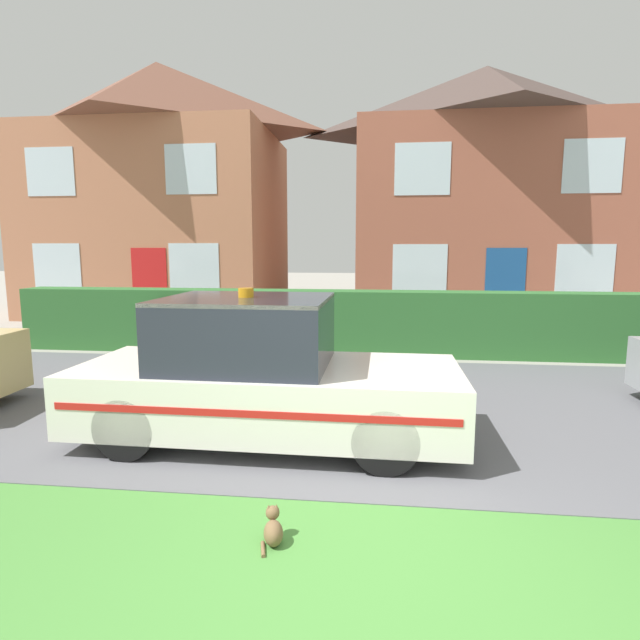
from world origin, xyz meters
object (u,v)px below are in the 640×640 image
cat (273,529)px  wheelie_bin (176,324)px  house_right (482,192)px  house_left (161,189)px  police_car (262,376)px

cat → wheelie_bin: (-3.36, 6.43, 0.44)m
wheelie_bin → house_right: bearing=32.9°
house_left → house_right: bearing=1.9°
house_right → wheelie_bin: bearing=-138.2°
cat → house_right: (3.85, 12.87, 3.68)m
house_right → wheelie_bin: house_right is taller
house_right → police_car: bearing=-111.8°
police_car → house_right: 12.17m
police_car → wheelie_bin: police_car is taller
cat → house_right: house_right is taller
cat → wheelie_bin: wheelie_bin is taller
cat → police_car: bearing=0.5°
house_left → house_right: house_left is taller
house_left → wheelie_bin: bearing=-64.7°
house_left → house_right: (10.09, 0.34, -0.21)m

